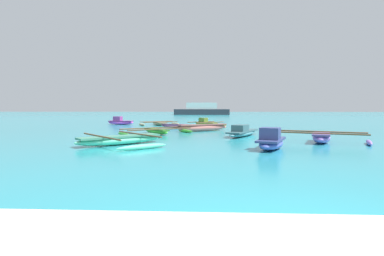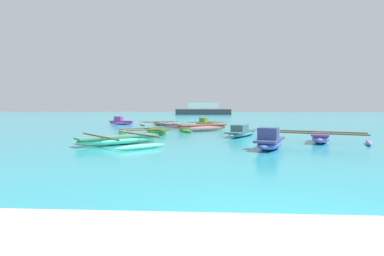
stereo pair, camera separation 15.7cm
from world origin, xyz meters
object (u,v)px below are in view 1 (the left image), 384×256
object	(u,v)px
moored_boat_5	(159,123)
moored_boat_7	(322,137)
moored_boat_2	(205,124)
distant_ferry	(202,110)
moored_boat_6	(271,141)
moored_boat_8	(120,122)
moored_boat_0	(120,140)
moored_boat_3	(156,131)
moored_boat_1	(242,132)
moored_boat_4	(203,127)
moored_boat_9	(174,126)

from	to	relation	value
moored_boat_5	moored_boat_7	world-z (taller)	moored_boat_7
moored_boat_2	distant_ferry	world-z (taller)	distant_ferry
moored_boat_6	moored_boat_8	distance (m)	19.98
moored_boat_0	moored_boat_6	size ratio (longest dim) A/B	1.76
moored_boat_3	moored_boat_7	distance (m)	9.41
moored_boat_2	moored_boat_8	distance (m)	8.60
moored_boat_0	moored_boat_2	bearing A→B (deg)	32.87
moored_boat_0	distant_ferry	distance (m)	58.30
moored_boat_6	moored_boat_8	size ratio (longest dim) A/B	0.96
moored_boat_0	moored_boat_1	xyz separation A→B (m)	(5.82, 4.23, 0.02)
moored_boat_4	distant_ferry	bearing A→B (deg)	58.73
moored_boat_5	distant_ferry	distance (m)	43.45
moored_boat_0	moored_boat_5	world-z (taller)	moored_boat_0
moored_boat_0	moored_boat_5	size ratio (longest dim) A/B	1.15
moored_boat_5	distant_ferry	xyz separation A→B (m)	(3.27, 43.31, 1.01)
moored_boat_1	moored_boat_6	world-z (taller)	moored_boat_6
moored_boat_9	moored_boat_1	bearing A→B (deg)	-30.23
moored_boat_8	moored_boat_2	bearing A→B (deg)	-7.70
moored_boat_3	moored_boat_5	xyz separation A→B (m)	(-1.38, 9.53, -0.02)
moored_boat_4	moored_boat_8	world-z (taller)	moored_boat_8
moored_boat_3	moored_boat_7	bearing A→B (deg)	26.91
moored_boat_8	moored_boat_9	distance (m)	7.13
moored_boat_6	moored_boat_9	xyz separation A→B (m)	(-5.15, 12.50, -0.13)
moored_boat_0	moored_boat_3	size ratio (longest dim) A/B	0.99
moored_boat_1	moored_boat_8	size ratio (longest dim) A/B	1.40
moored_boat_4	moored_boat_0	bearing A→B (deg)	-146.57
moored_boat_5	moored_boat_8	size ratio (longest dim) A/B	1.48
moored_boat_7	moored_boat_9	distance (m)	12.90
moored_boat_8	moored_boat_6	bearing A→B (deg)	-48.14
moored_boat_3	moored_boat_9	size ratio (longest dim) A/B	1.85
moored_boat_6	moored_boat_9	size ratio (longest dim) A/B	1.04
moored_boat_2	moored_boat_4	xyz separation A→B (m)	(-0.15, -5.34, 0.02)
moored_boat_6	moored_boat_7	size ratio (longest dim) A/B	0.59
moored_boat_0	moored_boat_2	distance (m)	13.68
moored_boat_1	moored_boat_3	size ratio (longest dim) A/B	0.82
moored_boat_2	moored_boat_4	world-z (taller)	moored_boat_2
moored_boat_8	distant_ferry	size ratio (longest dim) A/B	0.20
moored_boat_1	moored_boat_4	distance (m)	4.28
moored_boat_0	distant_ferry	world-z (taller)	distant_ferry
moored_boat_2	moored_boat_3	size ratio (longest dim) A/B	0.83
moored_boat_6	distant_ferry	size ratio (longest dim) A/B	0.20
moored_boat_7	moored_boat_8	size ratio (longest dim) A/B	1.63
moored_boat_4	distant_ferry	size ratio (longest dim) A/B	0.28
moored_boat_6	moored_boat_9	bearing A→B (deg)	44.41
moored_boat_5	moored_boat_7	bearing A→B (deg)	5.54
moored_boat_0	moored_boat_7	bearing A→B (deg)	-33.94
moored_boat_0	moored_boat_6	bearing A→B (deg)	-51.74
moored_boat_5	distant_ferry	size ratio (longest dim) A/B	0.30
moored_boat_2	distant_ferry	size ratio (longest dim) A/B	0.29
moored_boat_1	moored_boat_8	world-z (taller)	moored_boat_8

